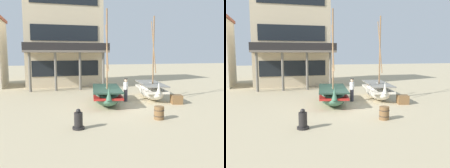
% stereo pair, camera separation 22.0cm
% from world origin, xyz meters
% --- Properties ---
extents(ground_plane, '(120.00, 120.00, 0.00)m').
position_xyz_m(ground_plane, '(0.00, 0.00, 0.00)').
color(ground_plane, tan).
extents(fishing_boat_near_left, '(2.73, 5.03, 6.35)m').
position_xyz_m(fishing_boat_near_left, '(-0.32, 1.26, 0.63)').
color(fishing_boat_near_left, '#427056').
rests_on(fishing_boat_near_left, ground).
extents(fishing_boat_centre_large, '(2.44, 4.86, 6.18)m').
position_xyz_m(fishing_boat_centre_large, '(3.48, 2.22, 0.68)').
color(fishing_boat_centre_large, silver).
rests_on(fishing_boat_centre_large, ground).
extents(fisherman_by_hull, '(0.40, 0.42, 1.68)m').
position_xyz_m(fisherman_by_hull, '(1.23, 1.67, 0.83)').
color(fisherman_by_hull, '#33333D').
rests_on(fisherman_by_hull, ground).
extents(capstan_winch, '(0.57, 0.57, 0.96)m').
position_xyz_m(capstan_winch, '(-3.00, -3.87, 0.38)').
color(capstan_winch, black).
rests_on(capstan_winch, ground).
extents(wooden_barrel, '(0.56, 0.56, 0.70)m').
position_xyz_m(wooden_barrel, '(1.34, -3.40, 0.35)').
color(wooden_barrel, brown).
rests_on(wooden_barrel, ground).
extents(cargo_crate, '(0.88, 0.88, 0.60)m').
position_xyz_m(cargo_crate, '(4.36, -0.08, 0.30)').
color(cargo_crate, brown).
rests_on(cargo_crate, ground).
extents(harbor_building_main, '(8.31, 8.22, 11.03)m').
position_xyz_m(harbor_building_main, '(-2.26, 13.04, 5.50)').
color(harbor_building_main, beige).
rests_on(harbor_building_main, ground).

